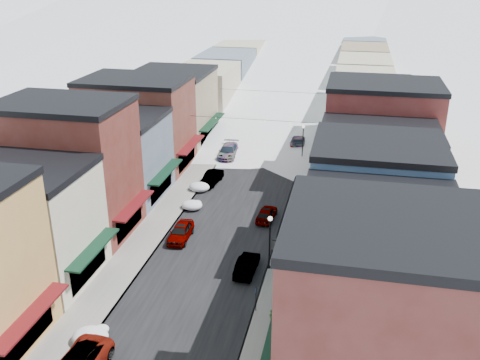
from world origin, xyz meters
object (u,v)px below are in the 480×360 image
at_px(car_green_sedan, 247,265).
at_px(trash_can, 275,244).
at_px(car_dark_hatch, 212,178).
at_px(car_silver_sedan, 181,232).
at_px(streetlamp_near, 270,236).

relative_size(car_green_sedan, trash_can, 4.01).
bearing_deg(car_dark_hatch, car_silver_sedan, -80.64).
bearing_deg(car_green_sedan, streetlamp_near, -152.28).
height_order(car_green_sedan, streetlamp_near, streetlamp_near).
bearing_deg(streetlamp_near, car_dark_hatch, 119.15).
distance_m(car_green_sedan, trash_can, 4.29).
bearing_deg(trash_can, car_silver_sedan, 177.90).
distance_m(car_green_sedan, streetlamp_near, 3.08).
height_order(car_silver_sedan, streetlamp_near, streetlamp_near).
bearing_deg(car_silver_sedan, trash_can, -3.76).
xyz_separation_m(trash_can, streetlamp_near, (-0.00, -3.11, 2.43)).
relative_size(car_silver_sedan, streetlamp_near, 0.91).
relative_size(car_dark_hatch, car_green_sedan, 1.03).
relative_size(car_dark_hatch, streetlamp_near, 0.90).
bearing_deg(car_green_sedan, car_silver_sedan, -29.79).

